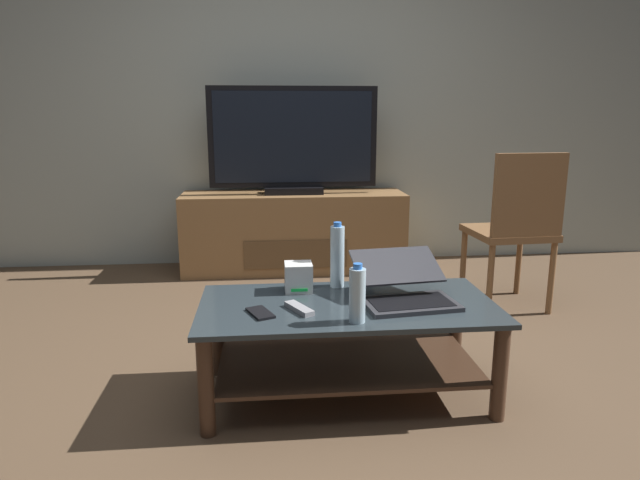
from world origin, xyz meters
The scene contains 12 objects.
ground_plane centered at (0.00, 0.00, 0.00)m, with size 7.68×7.68×0.00m, color brown.
back_wall centered at (0.00, 2.18, 1.40)m, with size 6.40×0.12×2.80m, color #A8B2A8.
coffee_table centered at (0.11, -0.07, 0.28)m, with size 1.20×0.59×0.40m.
media_cabinet centered at (-0.01, 1.86, 0.29)m, with size 1.63×0.47×0.58m.
television centered at (-0.01, 1.84, 0.95)m, with size 1.21×0.20×0.76m.
dining_chair centered at (1.23, 0.86, 0.53)m, with size 0.47×0.47×0.94m.
laptop centered at (0.34, -0.06, 0.46)m, with size 0.41×0.43×0.18m.
router_box centered at (-0.08, 0.11, 0.47)m, with size 0.12×0.12×0.12m.
water_bottle_near centered at (0.09, 0.15, 0.54)m, with size 0.06×0.06×0.29m.
water_bottle_far centered at (0.11, -0.28, 0.51)m, with size 0.06×0.06×0.22m.
cell_phone centered at (-0.24, -0.16, 0.41)m, with size 0.07×0.14×0.01m, color black.
tv_remote centered at (-0.09, -0.14, 0.41)m, with size 0.04×0.16×0.02m, color #99999E.
Camera 1 is at (-0.21, -2.17, 1.16)m, focal length 30.99 mm.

